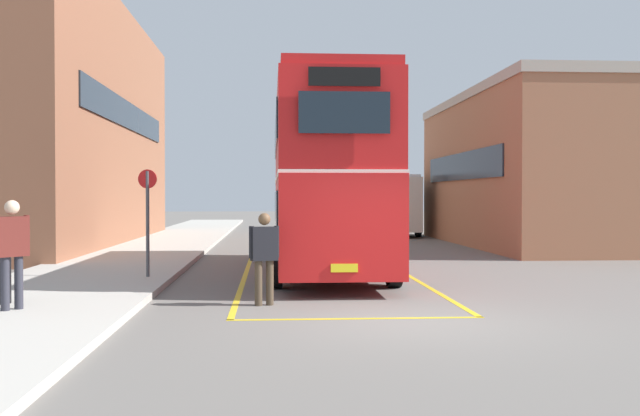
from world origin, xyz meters
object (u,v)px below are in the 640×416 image
at_px(double_decker_bus, 325,177).
at_px(pedestrian_boarding, 264,252).
at_px(pedestrian_waiting_near, 12,246).
at_px(bus_stop_sign, 148,212).
at_px(single_deck_bus, 388,203).

bearing_deg(double_decker_bus, pedestrian_boarding, -104.99).
bearing_deg(pedestrian_waiting_near, bus_stop_sign, 73.98).
relative_size(pedestrian_boarding, pedestrian_waiting_near, 0.94).
xyz_separation_m(single_deck_bus, pedestrian_boarding, (-6.31, -24.86, -0.66)).
xyz_separation_m(single_deck_bus, bus_stop_sign, (-9.04, -21.18, 0.00)).
relative_size(double_decker_bus, single_deck_bus, 1.05).
relative_size(double_decker_bus, pedestrian_boarding, 6.16).
distance_m(double_decker_bus, single_deck_bus, 19.79).
height_order(pedestrian_boarding, pedestrian_waiting_near, pedestrian_waiting_near).
xyz_separation_m(double_decker_bus, single_deck_bus, (4.79, 19.19, -0.87)).
relative_size(single_deck_bus, pedestrian_waiting_near, 5.50).
bearing_deg(double_decker_bus, bus_stop_sign, -154.84).
xyz_separation_m(single_deck_bus, pedestrian_waiting_near, (-10.42, -25.99, -0.44)).
bearing_deg(bus_stop_sign, pedestrian_waiting_near, -106.02).
relative_size(single_deck_bus, bus_stop_sign, 3.99).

